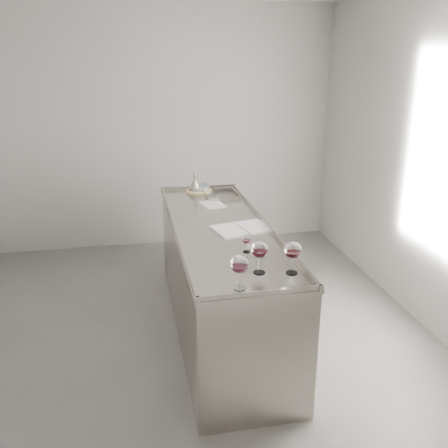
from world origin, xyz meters
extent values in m
cube|color=#595653|center=(0.00, 0.00, -0.01)|extent=(4.50, 5.00, 0.02)
cube|color=#9F9D9A|center=(0.00, 2.51, 1.40)|extent=(4.50, 0.02, 2.80)
cube|color=#9E958D|center=(0.50, 0.30, 0.46)|extent=(0.75, 2.40, 0.92)
cube|color=#9E958D|center=(0.50, 0.30, 0.93)|extent=(0.77, 2.42, 0.02)
cube|color=#9E958D|center=(0.50, -0.89, 0.96)|extent=(0.77, 0.02, 0.03)
cube|color=#9E958D|center=(0.50, 1.49, 0.96)|extent=(0.77, 0.02, 0.03)
cube|color=#9E958D|center=(0.14, 0.30, 0.96)|extent=(0.02, 2.42, 0.03)
cube|color=#9E958D|center=(0.86, 0.30, 0.96)|extent=(0.02, 2.42, 0.03)
cube|color=#595654|center=(0.68, 1.22, 0.94)|extent=(0.30, 0.38, 0.01)
cylinder|color=white|center=(0.40, -0.78, 0.94)|extent=(0.08, 0.08, 0.00)
cylinder|color=white|center=(0.40, -0.78, 1.00)|extent=(0.01, 0.01, 0.10)
ellipsoid|color=white|center=(0.40, -0.78, 1.10)|extent=(0.11, 0.11, 0.11)
cylinder|color=#3D0815|center=(0.40, -0.78, 1.07)|extent=(0.08, 0.08, 0.02)
cylinder|color=white|center=(0.57, -0.59, 0.94)|extent=(0.08, 0.08, 0.00)
cylinder|color=white|center=(0.57, -0.59, 1.00)|extent=(0.01, 0.01, 0.10)
ellipsoid|color=white|center=(0.57, -0.59, 1.10)|extent=(0.11, 0.11, 0.12)
cylinder|color=#35070F|center=(0.57, -0.59, 1.07)|extent=(0.08, 0.08, 0.02)
cylinder|color=white|center=(0.78, -0.63, 0.94)|extent=(0.08, 0.08, 0.00)
cylinder|color=white|center=(0.78, -0.63, 1.00)|extent=(0.01, 0.01, 0.10)
ellipsoid|color=white|center=(0.78, -0.63, 1.10)|extent=(0.11, 0.11, 0.12)
cylinder|color=#36070D|center=(0.78, -0.63, 1.07)|extent=(0.08, 0.08, 0.02)
cylinder|color=white|center=(0.58, -0.24, 0.94)|extent=(0.05, 0.05, 0.00)
cylinder|color=white|center=(0.58, -0.24, 0.97)|extent=(0.01, 0.01, 0.06)
ellipsoid|color=white|center=(0.58, -0.24, 1.03)|extent=(0.06, 0.06, 0.07)
cylinder|color=#3D0815|center=(0.58, -0.24, 1.02)|extent=(0.04, 0.04, 0.01)
cube|color=white|center=(0.55, 0.20, 0.95)|extent=(0.28, 0.35, 0.01)
cube|color=white|center=(0.76, 0.25, 0.95)|extent=(0.28, 0.35, 0.01)
cylinder|color=white|center=(0.65, 0.23, 0.95)|extent=(0.08, 0.30, 0.01)
cube|color=silver|center=(0.55, 0.93, 0.94)|extent=(0.24, 0.30, 0.00)
cylinder|color=#D2BE87|center=(0.48, 1.38, 0.95)|extent=(0.28, 0.28, 0.02)
imported|color=#93A8AB|center=(0.48, 1.38, 0.99)|extent=(0.24, 0.24, 0.05)
cone|color=gray|center=(0.45, 1.38, 1.00)|extent=(0.14, 0.14, 0.12)
cylinder|color=gray|center=(0.45, 1.38, 1.08)|extent=(0.03, 0.03, 0.03)
cylinder|color=#9E662B|center=(0.45, 1.38, 1.10)|extent=(0.04, 0.04, 0.02)
cone|color=gray|center=(0.45, 1.38, 1.13)|extent=(0.02, 0.02, 0.04)
camera|label=1|loc=(-0.21, -3.37, 2.27)|focal=40.00mm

